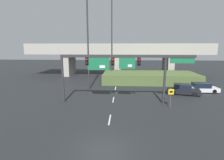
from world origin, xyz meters
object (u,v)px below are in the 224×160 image
at_px(highway_light_pole_near, 112,33).
at_px(parked_sedan_mid_right, 202,88).
at_px(highway_light_pole_far, 88,40).
at_px(speed_limit_sign, 171,96).
at_px(parked_sedan_near_right, 183,90).
at_px(signal_gantry, 121,64).

relative_size(highway_light_pole_near, parked_sedan_mid_right, 3.98).
relative_size(highway_light_pole_near, highway_light_pole_far, 1.23).
height_order(speed_limit_sign, highway_light_pole_near, highway_light_pole_near).
bearing_deg(parked_sedan_near_right, speed_limit_sign, -104.72).
bearing_deg(signal_gantry, parked_sedan_mid_right, 26.46).
bearing_deg(speed_limit_sign, signal_gantry, 164.68).
xyz_separation_m(signal_gantry, speed_limit_sign, (5.54, -1.52, -3.30)).
xyz_separation_m(highway_light_pole_near, highway_light_pole_far, (-3.10, -8.94, -1.71)).
xyz_separation_m(highway_light_pole_far, parked_sedan_near_right, (14.12, -1.96, -7.05)).
xyz_separation_m(highway_light_pole_near, parked_sedan_mid_right, (14.29, -9.48, -8.79)).
bearing_deg(highway_light_pole_near, highway_light_pole_far, -109.12).
relative_size(speed_limit_sign, parked_sedan_mid_right, 0.50).
distance_m(speed_limit_sign, highway_light_pole_far, 14.84).
xyz_separation_m(signal_gantry, parked_sedan_near_right, (8.92, 4.65, -4.09)).
relative_size(highway_light_pole_near, parked_sedan_near_right, 3.80).
bearing_deg(parked_sedan_mid_right, highway_light_pole_near, 144.99).
bearing_deg(parked_sedan_mid_right, parked_sedan_near_right, -157.96).
xyz_separation_m(signal_gantry, parked_sedan_mid_right, (12.19, 6.07, -4.12)).
xyz_separation_m(speed_limit_sign, highway_light_pole_far, (-10.74, 8.12, 6.26)).
relative_size(signal_gantry, highway_light_pole_far, 1.07).
bearing_deg(highway_light_pole_far, speed_limit_sign, -37.11).
xyz_separation_m(parked_sedan_near_right, parked_sedan_mid_right, (3.27, 1.42, -0.03)).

